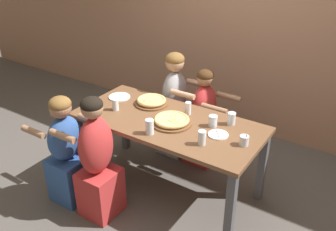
% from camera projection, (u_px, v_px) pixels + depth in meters
% --- Properties ---
extents(ground_plane, '(18.00, 18.00, 0.00)m').
position_uv_depth(ground_plane, '(168.00, 187.00, 3.89)').
color(ground_plane, '#514C47').
rests_on(ground_plane, ground).
extents(restaurant_back_panel, '(10.00, 0.06, 3.20)m').
position_uv_depth(restaurant_back_panel, '(244.00, 4.00, 4.33)').
color(restaurant_back_panel, '#9E7056').
rests_on(restaurant_back_panel, ground).
extents(dining_table, '(1.80, 0.84, 0.79)m').
position_uv_depth(dining_table, '(168.00, 129.00, 3.57)').
color(dining_table, brown).
rests_on(dining_table, ground).
extents(pizza_board_main, '(0.38, 0.38, 0.06)m').
position_uv_depth(pizza_board_main, '(172.00, 121.00, 3.45)').
color(pizza_board_main, brown).
rests_on(pizza_board_main, dining_table).
extents(pizza_board_second, '(0.34, 0.34, 0.06)m').
position_uv_depth(pizza_board_second, '(151.00, 101.00, 3.81)').
color(pizza_board_second, brown).
rests_on(pizza_board_second, dining_table).
extents(empty_plate_a, '(0.23, 0.23, 0.02)m').
position_uv_depth(empty_plate_a, '(119.00, 97.00, 3.96)').
color(empty_plate_a, white).
rests_on(empty_plate_a, dining_table).
extents(empty_plate_b, '(0.18, 0.18, 0.02)m').
position_uv_depth(empty_plate_b, '(218.00, 135.00, 3.27)').
color(empty_plate_b, white).
rests_on(empty_plate_b, dining_table).
extents(cocktail_glass_blue, '(0.08, 0.08, 0.11)m').
position_uv_depth(cocktail_glass_blue, '(244.00, 141.00, 3.12)').
color(cocktail_glass_blue, silver).
rests_on(cocktail_glass_blue, dining_table).
extents(drinking_glass_a, '(0.07, 0.07, 0.13)m').
position_uv_depth(drinking_glass_a, '(202.00, 139.00, 3.12)').
color(drinking_glass_a, silver).
rests_on(drinking_glass_a, dining_table).
extents(drinking_glass_b, '(0.06, 0.06, 0.12)m').
position_uv_depth(drinking_glass_b, '(115.00, 105.00, 3.68)').
color(drinking_glass_b, silver).
rests_on(drinking_glass_b, dining_table).
extents(drinking_glass_c, '(0.08, 0.08, 0.12)m').
position_uv_depth(drinking_glass_c, '(231.00, 119.00, 3.43)').
color(drinking_glass_c, silver).
rests_on(drinking_glass_c, dining_table).
extents(drinking_glass_d, '(0.08, 0.08, 0.14)m').
position_uv_depth(drinking_glass_d, '(150.00, 128.00, 3.27)').
color(drinking_glass_d, silver).
rests_on(drinking_glass_d, dining_table).
extents(drinking_glass_e, '(0.08, 0.08, 0.11)m').
position_uv_depth(drinking_glass_e, '(213.00, 121.00, 3.39)').
color(drinking_glass_e, silver).
rests_on(drinking_glass_e, dining_table).
extents(drinking_glass_f, '(0.06, 0.06, 0.12)m').
position_uv_depth(drinking_glass_f, '(188.00, 109.00, 3.61)').
color(drinking_glass_f, silver).
rests_on(drinking_glass_f, dining_table).
extents(diner_near_left, '(0.51, 0.40, 1.10)m').
position_uv_depth(diner_near_left, '(67.00, 154.00, 3.53)').
color(diner_near_left, '#2D5193').
rests_on(diner_near_left, ground).
extents(diner_far_center, '(0.51, 0.40, 1.10)m').
position_uv_depth(diner_far_center, '(203.00, 122.00, 4.11)').
color(diner_far_center, '#B22D2D').
rests_on(diner_far_center, ground).
extents(diner_far_midleft, '(0.51, 0.40, 1.22)m').
position_uv_depth(diner_far_midleft, '(175.00, 107.00, 4.26)').
color(diner_far_midleft, '#99999E').
rests_on(diner_far_midleft, ground).
extents(diner_near_midleft, '(0.51, 0.40, 1.20)m').
position_uv_depth(diner_near_midleft, '(97.00, 163.00, 3.32)').
color(diner_near_midleft, '#B22D2D').
rests_on(diner_near_midleft, ground).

